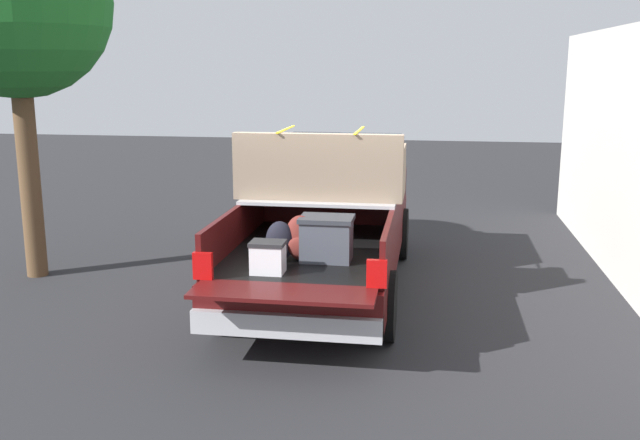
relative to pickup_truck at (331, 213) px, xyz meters
The scene contains 4 objects.
ground_plane 1.06m from the pickup_truck, behind, with size 40.00×40.00×0.00m, color #262628.
pickup_truck is the anchor object (origin of this frame).
building_facade 4.23m from the pickup_truck, 82.90° to the right, with size 9.62×0.36×3.56m, color silver.
tree_background 5.15m from the pickup_truck, 95.10° to the left, with size 2.62×2.62×5.17m.
Camera 1 is at (-9.30, -1.38, 3.02)m, focal length 40.10 mm.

